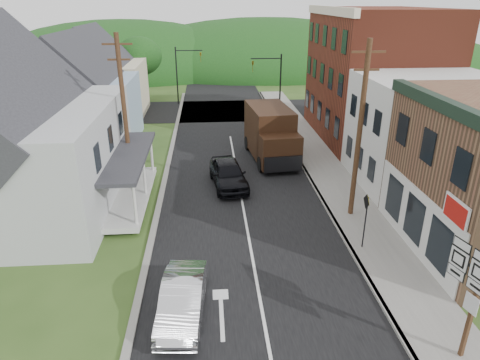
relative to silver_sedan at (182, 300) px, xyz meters
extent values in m
plane|color=#2D4719|center=(2.89, 3.66, -0.69)|extent=(120.00, 120.00, 0.00)
cube|color=black|center=(2.89, 13.66, -0.69)|extent=(9.00, 90.00, 0.02)
cube|color=black|center=(2.89, 30.66, -0.69)|extent=(60.00, 9.00, 0.02)
cube|color=slate|center=(8.79, 11.66, -0.62)|extent=(2.80, 55.00, 0.15)
cube|color=slate|center=(7.44, 11.66, -0.62)|extent=(0.20, 55.00, 0.15)
cube|color=slate|center=(-1.76, 11.66, -0.63)|extent=(0.30, 55.00, 0.12)
cube|color=silver|center=(14.19, 11.16, 2.56)|extent=(8.00, 7.00, 6.50)
cube|color=maroon|center=(14.19, 20.66, 4.31)|extent=(8.00, 12.00, 10.00)
cube|color=#B0B4B6|center=(-9.11, 9.66, 2.06)|extent=(10.00, 12.00, 5.50)
cube|color=#8AA4BD|center=(-8.11, 20.66, 1.81)|extent=(7.00, 8.00, 5.00)
cube|color=beige|center=(-8.61, 29.66, 1.81)|extent=(7.00, 8.00, 5.00)
cylinder|color=#472D19|center=(8.49, 7.16, 3.81)|extent=(0.26, 0.26, 9.00)
cube|color=#472D19|center=(8.49, 7.16, 7.71)|extent=(1.60, 0.10, 0.10)
cube|color=#472D19|center=(8.49, 7.16, 6.91)|extent=(1.20, 0.10, 0.10)
cylinder|color=#472D19|center=(-3.61, 11.66, 3.81)|extent=(0.26, 0.26, 9.00)
cube|color=#472D19|center=(-3.61, 11.66, 7.71)|extent=(1.60, 0.10, 0.10)
cube|color=#472D19|center=(-3.61, 11.66, 6.91)|extent=(1.20, 0.10, 0.10)
cylinder|color=black|center=(7.89, 27.16, 2.31)|extent=(0.14, 0.14, 6.00)
cylinder|color=black|center=(6.49, 27.16, 4.91)|extent=(2.80, 0.10, 0.10)
imported|color=olive|center=(5.29, 27.16, 4.21)|extent=(0.16, 0.20, 1.00)
cylinder|color=black|center=(-2.11, 34.16, 2.31)|extent=(0.14, 0.14, 6.00)
cylinder|color=black|center=(-0.71, 34.16, 4.91)|extent=(2.80, 0.10, 0.10)
imported|color=olive|center=(0.49, 34.16, 4.21)|extent=(0.16, 0.20, 1.00)
cylinder|color=#382616|center=(-6.11, 35.66, 1.27)|extent=(0.36, 0.36, 3.92)
ellipsoid|color=#103611|center=(-6.11, 35.66, 4.21)|extent=(4.80, 4.80, 4.08)
ellipsoid|color=#103611|center=(2.89, 58.66, -0.69)|extent=(90.00, 30.00, 16.00)
imported|color=silver|center=(0.00, 0.00, 0.00)|extent=(1.79, 4.32, 1.39)
imported|color=black|center=(2.22, 11.49, 0.12)|extent=(2.52, 4.97, 1.62)
cube|color=black|center=(5.41, 16.70, 1.30)|extent=(3.13, 5.27, 3.31)
cube|color=black|center=(5.71, 13.75, 0.73)|extent=(2.80, 2.09, 2.17)
cube|color=black|center=(5.69, 13.97, 1.65)|extent=(2.53, 1.61, 0.06)
cube|color=black|center=(5.81, 12.78, 0.16)|extent=(2.52, 0.43, 1.03)
cylinder|color=black|center=(4.51, 13.74, -0.18)|extent=(0.42, 1.05, 1.03)
cylinder|color=black|center=(6.89, 13.98, -0.18)|extent=(0.42, 1.05, 1.03)
cylinder|color=black|center=(4.04, 18.28, -0.18)|extent=(0.42, 1.05, 1.03)
cylinder|color=black|center=(6.42, 18.52, -0.18)|extent=(0.42, 1.05, 1.03)
cube|color=#472D19|center=(8.94, -2.71, 1.40)|extent=(0.15, 0.15, 3.88)
cube|color=black|center=(8.87, -2.73, 2.62)|extent=(0.59, 2.16, 0.09)
cube|color=silver|center=(8.83, -2.74, 2.62)|extent=(0.19, 0.65, 0.61)
cube|color=silver|center=(8.83, -2.74, 2.12)|extent=(0.17, 0.60, 0.31)
cube|color=silver|center=(8.64, -1.98, 3.12)|extent=(0.17, 0.60, 0.24)
cube|color=silver|center=(8.64, -1.98, 2.62)|extent=(0.19, 0.65, 0.61)
cube|color=silver|center=(8.64, -1.98, 2.12)|extent=(0.17, 0.60, 0.31)
cube|color=silver|center=(8.83, -2.74, 1.51)|extent=(0.15, 0.49, 0.61)
cylinder|color=black|center=(7.98, 3.84, 0.71)|extent=(0.06, 0.06, 2.51)
cube|color=black|center=(7.91, 3.84, 1.76)|extent=(0.02, 0.74, 0.74)
cube|color=yellow|center=(7.93, 3.84, 1.76)|extent=(0.03, 0.67, 0.67)
camera|label=1|loc=(1.13, -12.51, 9.97)|focal=32.00mm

